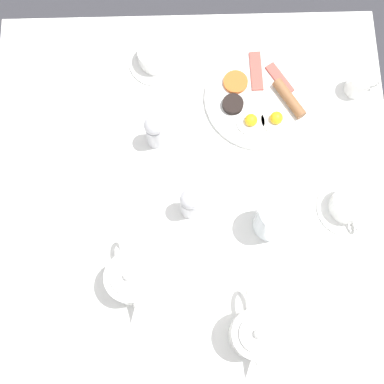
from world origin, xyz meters
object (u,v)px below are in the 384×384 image
object	(u,v)px
salt_grinder	(155,131)
breakfast_plate	(260,99)
teacup_with_saucer_right	(156,57)
creamer_jug	(359,84)
pepper_grinder	(190,203)
fork_by_plate	(83,80)
teacup_with_saucer_left	(349,206)
knife_by_plate	(43,230)
water_glass_tall	(274,219)
teapot_far	(254,333)
teapot_near	(131,279)

from	to	relation	value
salt_grinder	breakfast_plate	bearing A→B (deg)	20.84
teacup_with_saucer_right	creamer_jug	distance (m)	0.50
breakfast_plate	pepper_grinder	size ratio (longest dim) A/B	2.28
breakfast_plate	fork_by_plate	distance (m)	0.44
teacup_with_saucer_left	salt_grinder	bearing A→B (deg)	157.86
knife_by_plate	pepper_grinder	bearing A→B (deg)	6.94
water_glass_tall	pepper_grinder	size ratio (longest dim) A/B	1.11
fork_by_plate	knife_by_plate	distance (m)	0.38
water_glass_tall	salt_grinder	distance (m)	0.33
teapot_far	salt_grinder	xyz separation A→B (m)	(-0.20, 0.45, 0.01)
teapot_far	water_glass_tall	xyz separation A→B (m)	(0.05, 0.24, 0.01)
knife_by_plate	teacup_with_saucer_left	bearing A→B (deg)	2.93
water_glass_tall	fork_by_plate	distance (m)	0.58
teapot_near	pepper_grinder	bearing A→B (deg)	127.05
teapot_near	water_glass_tall	size ratio (longest dim) A/B	1.47
breakfast_plate	teacup_with_saucer_left	xyz separation A→B (m)	(0.18, -0.27, 0.02)
teapot_far	fork_by_plate	distance (m)	0.73
water_glass_tall	salt_grinder	bearing A→B (deg)	140.55
teacup_with_saucer_right	water_glass_tall	bearing A→B (deg)	-58.65
breakfast_plate	teapot_near	bearing A→B (deg)	-125.44
teapot_far	salt_grinder	world-z (taller)	teapot_far
teacup_with_saucer_right	teapot_far	bearing A→B (deg)	-72.99
water_glass_tall	teapot_far	bearing A→B (deg)	-102.83
teapot_near	salt_grinder	bearing A→B (deg)	156.79
teapot_near	teacup_with_saucer_right	world-z (taller)	teapot_near
creamer_jug	fork_by_plate	size ratio (longest dim) A/B	0.43
pepper_grinder	salt_grinder	distance (m)	0.19
pepper_grinder	teacup_with_saucer_left	bearing A→B (deg)	-0.85
teapot_far	water_glass_tall	bearing A→B (deg)	161.72
salt_grinder	water_glass_tall	bearing A→B (deg)	-39.45
water_glass_tall	knife_by_plate	distance (m)	0.52
teacup_with_saucer_right	water_glass_tall	distance (m)	0.50
salt_grinder	knife_by_plate	size ratio (longest dim) A/B	0.61
pepper_grinder	salt_grinder	xyz separation A→B (m)	(-0.08, 0.17, 0.00)
teapot_near	breakfast_plate	bearing A→B (deg)	130.40
knife_by_plate	teapot_far	bearing A→B (deg)	-27.28
teacup_with_saucer_right	creamer_jug	world-z (taller)	creamer_jug
salt_grinder	fork_by_plate	world-z (taller)	salt_grinder
teapot_near	salt_grinder	xyz separation A→B (m)	(0.05, 0.33, 0.01)
teapot_near	fork_by_plate	xyz separation A→B (m)	(-0.13, 0.50, -0.05)
pepper_grinder	fork_by_plate	distance (m)	0.43
teacup_with_saucer_right	fork_by_plate	xyz separation A→B (m)	(-0.18, -0.05, -0.02)
teacup_with_saucer_left	salt_grinder	distance (m)	0.47
fork_by_plate	teapot_near	bearing A→B (deg)	-75.58
teapot_near	teacup_with_saucer_left	bearing A→B (deg)	93.55
teacup_with_saucer_left	fork_by_plate	size ratio (longest dim) A/B	0.75
water_glass_tall	knife_by_plate	world-z (taller)	water_glass_tall
teapot_near	pepper_grinder	size ratio (longest dim) A/B	1.63
teapot_far	fork_by_plate	xyz separation A→B (m)	(-0.38, 0.61, -0.05)
breakfast_plate	knife_by_plate	world-z (taller)	breakfast_plate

